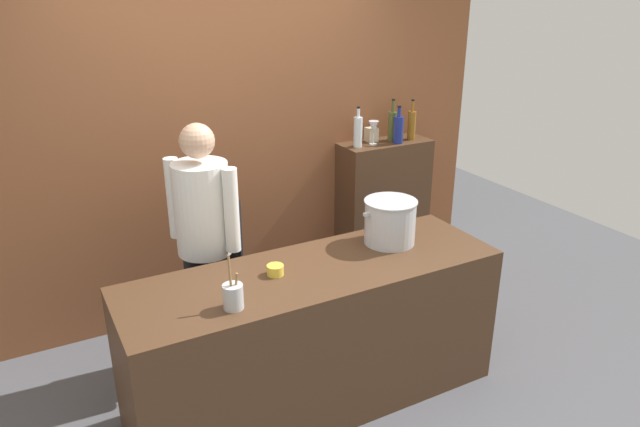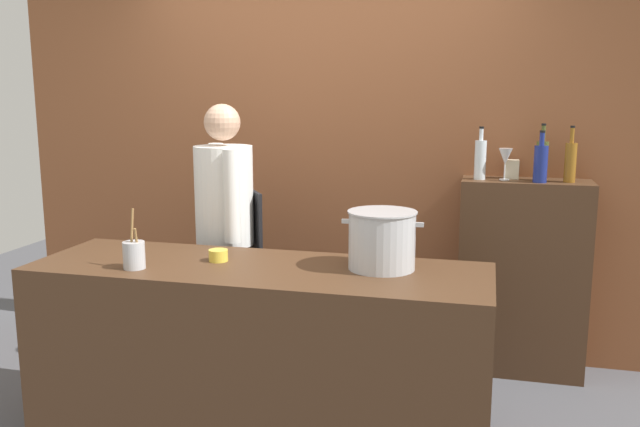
{
  "view_description": "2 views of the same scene",
  "coord_description": "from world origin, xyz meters",
  "px_view_note": "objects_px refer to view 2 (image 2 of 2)",
  "views": [
    {
      "loc": [
        -1.4,
        -2.65,
        2.44
      ],
      "look_at": [
        0.24,
        0.37,
        1.07
      ],
      "focal_mm": 33.1,
      "sensor_mm": 36.0,
      "label": 1
    },
    {
      "loc": [
        1.06,
        -2.94,
        1.73
      ],
      "look_at": [
        0.2,
        0.43,
        1.09
      ],
      "focal_mm": 37.38,
      "sensor_mm": 36.0,
      "label": 2
    }
  ],
  "objects_px": {
    "stockpot_large": "(382,240)",
    "butter_jar": "(218,255)",
    "wine_bottle_amber": "(570,161)",
    "wine_bottle_cobalt": "(541,163)",
    "utensil_crock": "(134,255)",
    "wine_glass_tall": "(505,157)",
    "spice_tin_cream": "(511,169)",
    "wine_bottle_clear": "(480,159)",
    "wine_bottle_olive": "(542,159)",
    "chef": "(226,223)"
  },
  "relations": [
    {
      "from": "stockpot_large",
      "to": "butter_jar",
      "type": "distance_m",
      "value": 0.82
    },
    {
      "from": "wine_bottle_amber",
      "to": "wine_bottle_cobalt",
      "type": "height_order",
      "value": "wine_bottle_amber"
    },
    {
      "from": "utensil_crock",
      "to": "wine_glass_tall",
      "type": "xyz_separation_m",
      "value": [
        1.71,
        1.36,
        0.37
      ]
    },
    {
      "from": "stockpot_large",
      "to": "wine_bottle_cobalt",
      "type": "relative_size",
      "value": 1.28
    },
    {
      "from": "butter_jar",
      "to": "spice_tin_cream",
      "type": "xyz_separation_m",
      "value": [
        1.42,
        1.22,
        0.33
      ]
    },
    {
      "from": "wine_bottle_clear",
      "to": "wine_bottle_cobalt",
      "type": "xyz_separation_m",
      "value": [
        0.34,
        -0.06,
        -0.01
      ]
    },
    {
      "from": "wine_bottle_olive",
      "to": "butter_jar",
      "type": "bearing_deg",
      "value": -143.56
    },
    {
      "from": "utensil_crock",
      "to": "wine_bottle_cobalt",
      "type": "relative_size",
      "value": 0.95
    },
    {
      "from": "chef",
      "to": "wine_bottle_olive",
      "type": "relative_size",
      "value": 4.92
    },
    {
      "from": "butter_jar",
      "to": "wine_bottle_cobalt",
      "type": "bearing_deg",
      "value": 34.18
    },
    {
      "from": "utensil_crock",
      "to": "butter_jar",
      "type": "bearing_deg",
      "value": 34.49
    },
    {
      "from": "wine_bottle_clear",
      "to": "wine_glass_tall",
      "type": "distance_m",
      "value": 0.15
    },
    {
      "from": "wine_bottle_cobalt",
      "to": "wine_bottle_clear",
      "type": "bearing_deg",
      "value": 170.2
    },
    {
      "from": "wine_glass_tall",
      "to": "chef",
      "type": "bearing_deg",
      "value": -161.64
    },
    {
      "from": "butter_jar",
      "to": "wine_bottle_amber",
      "type": "xyz_separation_m",
      "value": [
        1.74,
        1.12,
        0.4
      ]
    },
    {
      "from": "chef",
      "to": "utensil_crock",
      "type": "distance_m",
      "value": 0.84
    },
    {
      "from": "chef",
      "to": "wine_bottle_amber",
      "type": "distance_m",
      "value": 2.05
    },
    {
      "from": "utensil_crock",
      "to": "wine_bottle_cobalt",
      "type": "xyz_separation_m",
      "value": [
        1.9,
        1.3,
        0.35
      ]
    },
    {
      "from": "utensil_crock",
      "to": "spice_tin_cream",
      "type": "bearing_deg",
      "value": 39.58
    },
    {
      "from": "chef",
      "to": "spice_tin_cream",
      "type": "xyz_separation_m",
      "value": [
        1.62,
        0.61,
        0.3
      ]
    },
    {
      "from": "spice_tin_cream",
      "to": "stockpot_large",
      "type": "bearing_deg",
      "value": -117.7
    },
    {
      "from": "stockpot_large",
      "to": "utensil_crock",
      "type": "bearing_deg",
      "value": -165.86
    },
    {
      "from": "wine_bottle_amber",
      "to": "stockpot_large",
      "type": "bearing_deg",
      "value": -131.35
    },
    {
      "from": "chef",
      "to": "spice_tin_cream",
      "type": "bearing_deg",
      "value": -102.92
    },
    {
      "from": "wine_bottle_amber",
      "to": "wine_glass_tall",
      "type": "relative_size",
      "value": 1.73
    },
    {
      "from": "wine_bottle_cobalt",
      "to": "chef",
      "type": "bearing_deg",
      "value": -165.35
    },
    {
      "from": "chef",
      "to": "wine_glass_tall",
      "type": "relative_size",
      "value": 8.73
    },
    {
      "from": "stockpot_large",
      "to": "utensil_crock",
      "type": "relative_size",
      "value": 1.35
    },
    {
      "from": "wine_bottle_amber",
      "to": "wine_glass_tall",
      "type": "xyz_separation_m",
      "value": [
        -0.37,
        0.01,
        0.01
      ]
    },
    {
      "from": "butter_jar",
      "to": "spice_tin_cream",
      "type": "distance_m",
      "value": 1.9
    },
    {
      "from": "wine_glass_tall",
      "to": "spice_tin_cream",
      "type": "relative_size",
      "value": 1.68
    },
    {
      "from": "butter_jar",
      "to": "wine_glass_tall",
      "type": "relative_size",
      "value": 0.5
    },
    {
      "from": "utensil_crock",
      "to": "wine_bottle_olive",
      "type": "relative_size",
      "value": 0.85
    },
    {
      "from": "stockpot_large",
      "to": "wine_glass_tall",
      "type": "distance_m",
      "value": 1.25
    },
    {
      "from": "stockpot_large",
      "to": "utensil_crock",
      "type": "xyz_separation_m",
      "value": [
        -1.14,
        -0.29,
        -0.07
      ]
    },
    {
      "from": "wine_bottle_olive",
      "to": "wine_bottle_cobalt",
      "type": "xyz_separation_m",
      "value": [
        -0.01,
        -0.1,
        -0.01
      ]
    },
    {
      "from": "stockpot_large",
      "to": "wine_bottle_cobalt",
      "type": "height_order",
      "value": "wine_bottle_cobalt"
    },
    {
      "from": "wine_bottle_clear",
      "to": "wine_bottle_cobalt",
      "type": "relative_size",
      "value": 1.05
    },
    {
      "from": "wine_bottle_amber",
      "to": "wine_bottle_clear",
      "type": "distance_m",
      "value": 0.51
    },
    {
      "from": "wine_bottle_amber",
      "to": "spice_tin_cream",
      "type": "distance_m",
      "value": 0.35
    },
    {
      "from": "butter_jar",
      "to": "wine_bottle_amber",
      "type": "relative_size",
      "value": 0.29
    },
    {
      "from": "chef",
      "to": "wine_glass_tall",
      "type": "distance_m",
      "value": 1.71
    },
    {
      "from": "chef",
      "to": "utensil_crock",
      "type": "xyz_separation_m",
      "value": [
        -0.13,
        -0.83,
        0.0
      ]
    },
    {
      "from": "wine_bottle_amber",
      "to": "wine_bottle_clear",
      "type": "relative_size",
      "value": 1.04
    },
    {
      "from": "stockpot_large",
      "to": "spice_tin_cream",
      "type": "distance_m",
      "value": 1.33
    },
    {
      "from": "wine_bottle_olive",
      "to": "spice_tin_cream",
      "type": "height_order",
      "value": "wine_bottle_olive"
    },
    {
      "from": "wine_bottle_cobalt",
      "to": "wine_glass_tall",
      "type": "xyz_separation_m",
      "value": [
        -0.2,
        0.06,
        0.02
      ]
    },
    {
      "from": "wine_bottle_olive",
      "to": "utensil_crock",
      "type": "bearing_deg",
      "value": -143.89
    },
    {
      "from": "wine_bottle_cobalt",
      "to": "butter_jar",
      "type": "bearing_deg",
      "value": -145.82
    },
    {
      "from": "wine_bottle_cobalt",
      "to": "wine_bottle_amber",
      "type": "bearing_deg",
      "value": 16.91
    }
  ]
}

